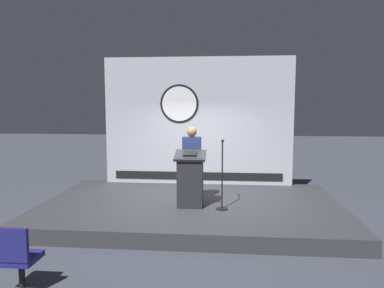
# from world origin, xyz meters

# --- Properties ---
(ground_plane) EXTENTS (40.00, 40.00, 0.00)m
(ground_plane) POSITION_xyz_m (0.00, 0.00, 0.00)
(ground_plane) COLOR #383D47
(stage_platform) EXTENTS (6.40, 4.00, 0.30)m
(stage_platform) POSITION_xyz_m (0.00, 0.00, 0.15)
(stage_platform) COLOR #333338
(stage_platform) RESTS_ON ground
(banner_display) EXTENTS (4.95, 0.12, 3.34)m
(banner_display) POSITION_xyz_m (-0.01, 1.85, 1.96)
(banner_display) COLOR #B2B7C1
(banner_display) RESTS_ON stage_platform
(podium) EXTENTS (0.64, 0.49, 1.17)m
(podium) POSITION_xyz_m (0.01, -0.35, 0.86)
(podium) COLOR #26262B
(podium) RESTS_ON stage_platform
(speaker_person) EXTENTS (0.40, 0.26, 1.64)m
(speaker_person) POSITION_xyz_m (0.00, 0.13, 1.13)
(speaker_person) COLOR black
(speaker_person) RESTS_ON stage_platform
(microphone_stand) EXTENTS (0.24, 0.57, 1.41)m
(microphone_stand) POSITION_xyz_m (0.67, -0.44, 0.80)
(microphone_stand) COLOR black
(microphone_stand) RESTS_ON stage_platform
(audience_chair_left) EXTENTS (0.44, 0.45, 0.89)m
(audience_chair_left) POSITION_xyz_m (-1.94, -3.45, 0.49)
(audience_chair_left) COLOR black
(audience_chair_left) RESTS_ON ground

